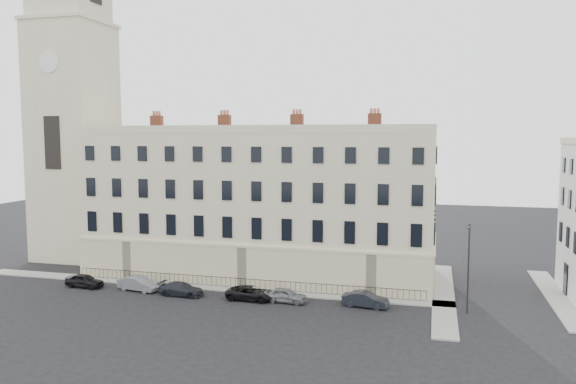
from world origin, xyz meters
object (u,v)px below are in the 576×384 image
car_b (139,283)px  car_c (182,289)px  car_a (85,281)px  car_d (251,293)px  car_e (286,295)px  streetlamp (468,264)px  car_f (365,300)px

car_b → car_c: size_ratio=0.98×
car_b → car_a: bearing=102.4°
car_d → car_e: bearing=-87.6°
car_e → streetlamp: bearing=-83.5°
car_f → car_a: bearing=97.6°
car_d → streetlamp: 19.03m
car_a → car_b: bearing=-83.2°
car_b → car_c: 4.74m
car_b → car_d: bearing=-81.5°
car_e → car_f: size_ratio=0.94×
car_c → car_f: car_f is taller
car_c → car_b: bearing=85.4°
car_b → streetlamp: (30.05, 0.73, 3.50)m
car_d → car_f: bearing=-86.5°
car_b → car_e: 14.62m
car_b → car_e: size_ratio=1.09×
car_e → streetlamp: 15.86m
car_e → car_c: bearing=95.6°
car_f → car_c: bearing=99.1°
car_c → car_d: (6.67, 0.30, 0.01)m
car_c → car_f: size_ratio=1.05×
car_d → car_f: car_f is taller
car_f → car_b: bearing=97.1°
car_a → streetlamp: size_ratio=0.51×
car_b → car_f: car_b is taller
car_c → streetlamp: size_ratio=0.56×
car_b → car_d: 11.38m
car_c → car_d: car_d is taller
car_d → streetlamp: size_ratio=0.60×
car_b → car_f: bearing=-79.7°
car_b → car_d: car_b is taller
car_e → streetlamp: size_ratio=0.50×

